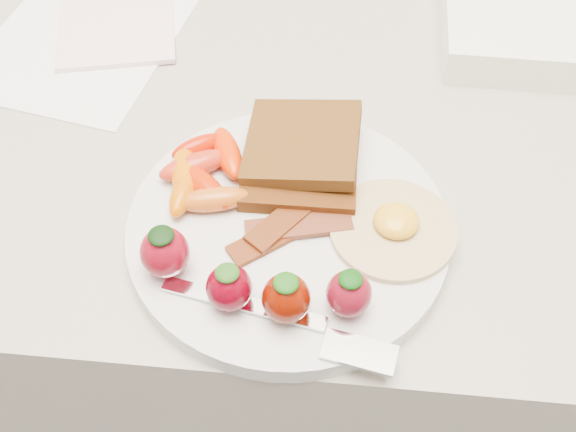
{
  "coord_description": "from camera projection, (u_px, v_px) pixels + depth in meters",
  "views": [
    {
      "loc": [
        0.05,
        1.17,
        1.39
      ],
      "look_at": [
        0.01,
        1.53,
        0.93
      ],
      "focal_mm": 45.0,
      "sensor_mm": 36.0,
      "label": 1
    }
  ],
  "objects": [
    {
      "name": "appliance",
      "position": [
        564.0,
        16.0,
        0.77
      ],
      "size": [
        0.26,
        0.21,
        0.04
      ],
      "primitive_type": "cube",
      "rotation": [
        0.0,
        0.0,
        -0.02
      ],
      "color": "white",
      "rests_on": "counter"
    },
    {
      "name": "fork",
      "position": [
        295.0,
        325.0,
        0.54
      ],
      "size": [
        0.18,
        0.07,
        0.0
      ],
      "color": "white",
      "rests_on": "plate"
    },
    {
      "name": "toast_lower",
      "position": [
        300.0,
        167.0,
        0.63
      ],
      "size": [
        0.1,
        0.1,
        0.01
      ],
      "primitive_type": "cube",
      "rotation": [
        0.0,
        0.0,
        0.01
      ],
      "color": "black",
      "rests_on": "plate"
    },
    {
      "name": "plate",
      "position": [
        288.0,
        230.0,
        0.61
      ],
      "size": [
        0.27,
        0.27,
        0.02
      ],
      "primitive_type": "cylinder",
      "color": "silver",
      "rests_on": "counter"
    },
    {
      "name": "paper_sheet",
      "position": [
        86.0,
        35.0,
        0.78
      ],
      "size": [
        0.24,
        0.29,
        0.0
      ],
      "primitive_type": "cube",
      "rotation": [
        0.0,
        0.0,
        -0.2
      ],
      "color": "white",
      "rests_on": "counter"
    },
    {
      "name": "toast_upper",
      "position": [
        302.0,
        143.0,
        0.63
      ],
      "size": [
        0.1,
        0.1,
        0.02
      ],
      "primitive_type": "cube",
      "rotation": [
        0.0,
        -0.1,
        -0.03
      ],
      "color": "black",
      "rests_on": "toast_lower"
    },
    {
      "name": "strawberries",
      "position": [
        249.0,
        280.0,
        0.54
      ],
      "size": [
        0.18,
        0.07,
        0.05
      ],
      "color": "maroon",
      "rests_on": "plate"
    },
    {
      "name": "baby_carrots",
      "position": [
        202.0,
        174.0,
        0.62
      ],
      "size": [
        0.09,
        0.11,
        0.02
      ],
      "color": "red",
      "rests_on": "plate"
    },
    {
      "name": "bacon_strips",
      "position": [
        289.0,
        225.0,
        0.59
      ],
      "size": [
        0.1,
        0.1,
        0.01
      ],
      "color": "#471604",
      "rests_on": "plate"
    },
    {
      "name": "fried_egg",
      "position": [
        394.0,
        227.0,
        0.59
      ],
      "size": [
        0.13,
        0.13,
        0.02
      ],
      "color": "beige",
      "rests_on": "plate"
    },
    {
      "name": "notepad",
      "position": [
        117.0,
        14.0,
        0.8
      ],
      "size": [
        0.16,
        0.2,
        0.01
      ],
      "primitive_type": "cube",
      "rotation": [
        0.0,
        0.0,
        0.23
      ],
      "color": "#F7D1DA",
      "rests_on": "paper_sheet"
    },
    {
      "name": "counter",
      "position": [
        290.0,
        325.0,
        1.07
      ],
      "size": [
        2.0,
        0.6,
        0.9
      ],
      "primitive_type": "cube",
      "color": "gray",
      "rests_on": "ground"
    }
  ]
}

